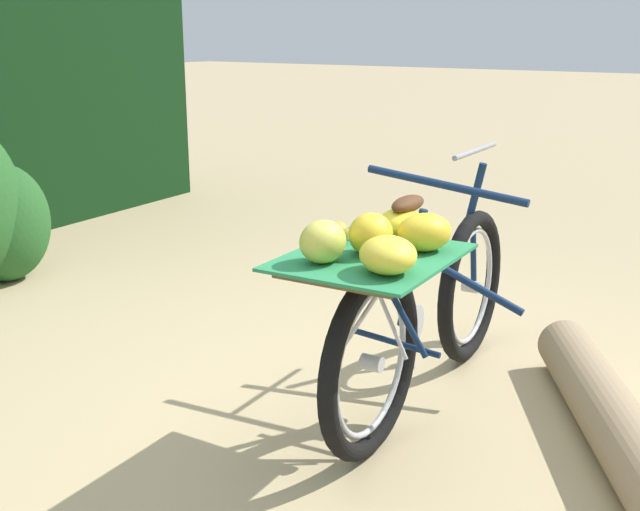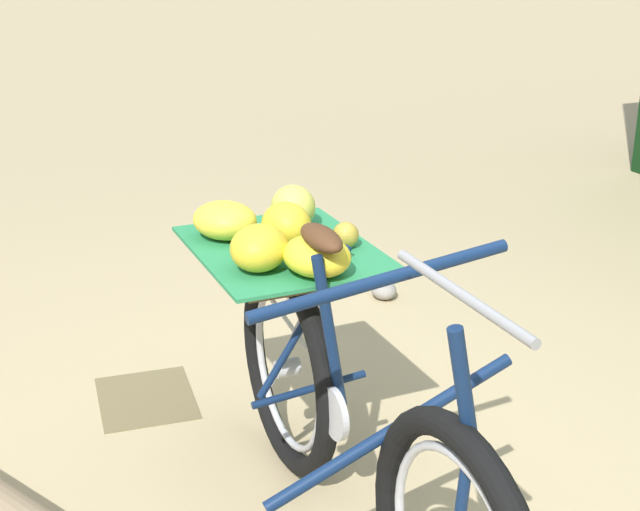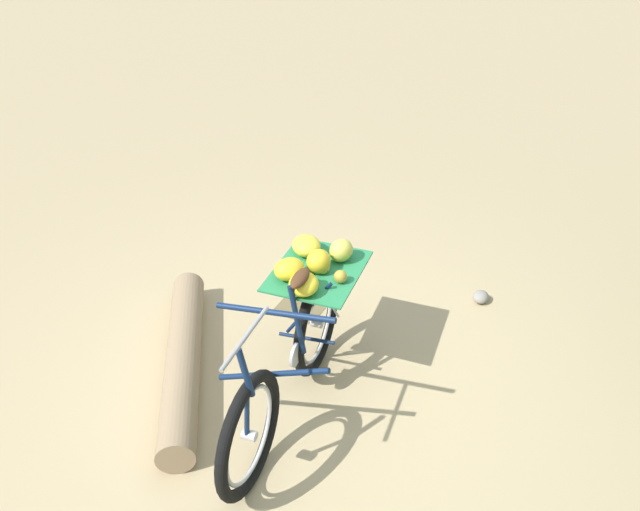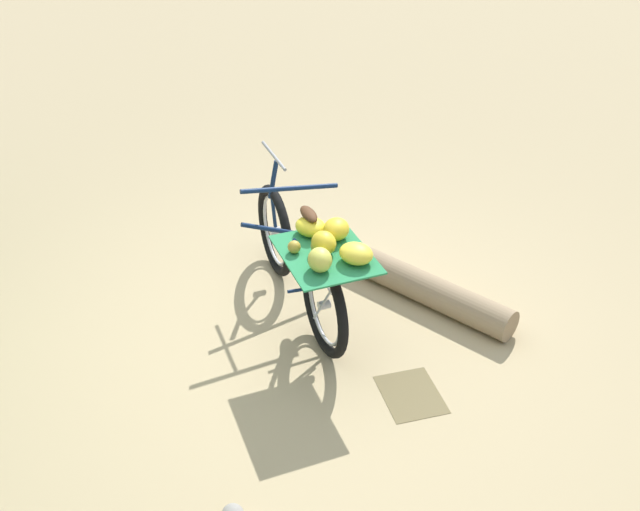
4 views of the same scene
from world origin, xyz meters
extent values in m
plane|color=tan|center=(0.00, 0.00, 0.00)|extent=(60.00, 60.00, 0.00)
torus|color=black|center=(-0.82, 0.07, 0.36)|extent=(0.73, 0.15, 0.73)
torus|color=#B7B7BC|center=(-0.82, 0.07, 0.36)|extent=(0.56, 0.08, 0.57)
cylinder|color=#B7B7BC|center=(-0.82, 0.07, 0.36)|extent=(0.07, 0.09, 0.06)
torus|color=black|center=(0.22, 0.18, 0.36)|extent=(0.73, 0.15, 0.73)
torus|color=#B7B7BC|center=(0.22, 0.18, 0.36)|extent=(0.56, 0.08, 0.57)
cylinder|color=#B7B7BC|center=(0.22, 0.18, 0.36)|extent=(0.07, 0.09, 0.06)
cylinder|color=#0F2347|center=(-0.50, 0.10, 0.53)|extent=(0.11, 0.70, 0.30)
cylinder|color=#0F2347|center=(-0.43, 0.11, 0.92)|extent=(0.11, 0.71, 0.11)
cylinder|color=#0F2347|center=(-0.11, 0.14, 0.64)|extent=(0.05, 0.12, 0.49)
cylinder|color=#0F2347|center=(0.03, 0.16, 0.38)|extent=(0.06, 0.38, 0.05)
cylinder|color=#0F2347|center=(0.07, 0.16, 0.59)|extent=(0.06, 0.32, 0.47)
cylinder|color=#0F2347|center=(-0.83, 0.07, 0.52)|extent=(0.03, 0.05, 0.30)
cylinder|color=#0F2347|center=(-0.81, 0.07, 0.81)|extent=(0.05, 0.10, 0.30)
cylinder|color=gray|center=(-0.78, 0.08, 1.02)|extent=(0.52, 0.08, 0.02)
ellipsoid|color=#4C2D19|center=(-0.05, 0.15, 0.91)|extent=(0.23, 0.11, 0.06)
cylinder|color=#B7B7BC|center=(-0.15, 0.14, 0.40)|extent=(0.16, 0.04, 0.16)
cylinder|color=#B7B7BC|center=(0.13, 0.17, 0.56)|extent=(0.04, 0.20, 0.39)
cylinder|color=#B7B7BC|center=(0.34, 0.19, 0.56)|extent=(0.04, 0.24, 0.39)
cube|color=brown|center=(0.24, 0.18, 0.76)|extent=(0.64, 0.50, 0.02)
cube|color=#287F4C|center=(0.24, 0.18, 0.78)|extent=(0.73, 0.61, 0.01)
ellipsoid|color=yellow|center=(-0.01, 0.15, 0.84)|extent=(0.28, 0.26, 0.12)
ellipsoid|color=gold|center=(0.08, 0.30, 0.85)|extent=(0.26, 0.24, 0.14)
ellipsoid|color=#CCC64C|center=(0.42, 0.10, 0.85)|extent=(0.19, 0.16, 0.15)
ellipsoid|color=gold|center=(0.24, 0.17, 0.86)|extent=(0.20, 0.18, 0.15)
ellipsoid|color=yellow|center=(0.39, 0.34, 0.84)|extent=(0.29, 0.28, 0.12)
sphere|color=#B29333|center=(0.18, -0.01, 0.82)|extent=(0.08, 0.08, 0.08)
sphere|color=#B29333|center=(0.23, 0.14, 0.83)|extent=(0.10, 0.10, 0.10)
cylinder|color=#937A5B|center=(-0.24, 0.97, 0.12)|extent=(1.60, 1.17, 0.24)
ellipsoid|color=#235623|center=(-0.21, -2.86, 0.38)|extent=(0.59, 0.53, 0.75)
camera|label=1|loc=(2.48, 1.61, 1.53)|focal=44.12mm
camera|label=2|loc=(-2.36, 0.89, 1.76)|focal=50.94mm
camera|label=3|loc=(-2.91, -1.39, 3.12)|focal=37.13mm
camera|label=4|loc=(3.87, -0.84, 3.15)|focal=39.67mm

